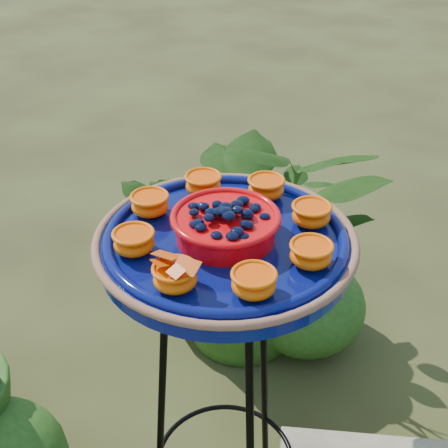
# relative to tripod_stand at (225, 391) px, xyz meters

# --- Properties ---
(tripod_stand) EXTENTS (0.31, 0.32, 0.82)m
(tripod_stand) POSITION_rel_tripod_stand_xyz_m (0.00, 0.00, 0.00)
(tripod_stand) COLOR black
(tripod_stand) RESTS_ON ground
(feeder_dish) EXTENTS (0.43, 0.43, 0.10)m
(feeder_dish) POSITION_rel_tripod_stand_xyz_m (0.00, -0.00, 0.36)
(feeder_dish) COLOR #071058
(feeder_dish) RESTS_ON tripod_stand
(shrub_back_left) EXTENTS (0.95, 0.92, 0.80)m
(shrub_back_left) POSITION_rel_tripod_stand_xyz_m (-0.39, 0.60, -0.10)
(shrub_back_left) COLOR #204612
(shrub_back_left) RESTS_ON ground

